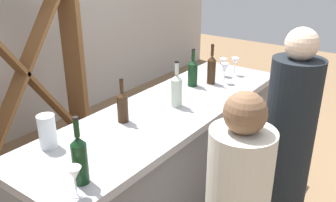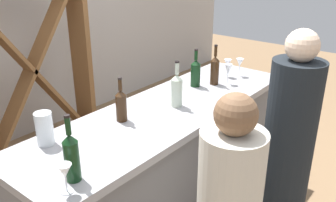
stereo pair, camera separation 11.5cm
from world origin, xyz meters
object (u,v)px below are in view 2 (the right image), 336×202
(wine_glass_near_center, at_px, (228,70))
(water_pitcher, at_px, (44,129))
(wine_bottle_center_clear_pale, at_px, (177,89))
(wine_glass_near_right, at_px, (240,63))
(wine_glass_far_left, at_px, (228,64))
(wine_glass_near_left, at_px, (65,172))
(wine_bottle_second_right_dark_green, at_px, (196,72))
(wine_bottle_leftmost_dark_green, at_px, (71,156))
(wine_bottle_second_left_amber_brown, at_px, (121,105))
(person_left_guest, at_px, (287,154))
(wine_rack, at_px, (31,70))
(wine_bottle_rightmost_amber_brown, at_px, (215,69))

(wine_glass_near_center, height_order, water_pitcher, water_pitcher)
(wine_bottle_center_clear_pale, relative_size, wine_glass_near_right, 2.13)
(wine_glass_near_center, bearing_deg, wine_glass_far_left, 31.97)
(wine_glass_near_center, bearing_deg, wine_glass_near_left, -174.30)
(wine_bottle_second_right_dark_green, bearing_deg, wine_bottle_leftmost_dark_green, -168.50)
(water_pitcher, bearing_deg, wine_glass_near_left, -113.65)
(wine_bottle_center_clear_pale, bearing_deg, wine_glass_far_left, 3.81)
(wine_bottle_second_left_amber_brown, bearing_deg, wine_glass_far_left, -3.84)
(wine_glass_near_center, relative_size, person_left_guest, 0.11)
(water_pitcher, distance_m, person_left_guest, 1.54)
(wine_bottle_leftmost_dark_green, height_order, wine_glass_near_right, wine_bottle_leftmost_dark_green)
(wine_bottle_second_left_amber_brown, distance_m, person_left_guest, 1.14)
(wine_bottle_center_clear_pale, distance_m, person_left_guest, 0.85)
(wine_glass_near_right, bearing_deg, wine_glass_near_center, -174.22)
(wine_glass_near_center, xyz_separation_m, wine_glass_near_right, (0.24, 0.02, -0.00))
(wine_glass_near_left, relative_size, water_pitcher, 0.75)
(wine_glass_near_right, bearing_deg, person_left_guest, -130.57)
(wine_rack, height_order, wine_bottle_center_clear_pale, wine_rack)
(wine_rack, xyz_separation_m, wine_glass_near_right, (0.97, -1.70, 0.16))
(wine_bottle_rightmost_amber_brown, relative_size, person_left_guest, 0.21)
(wine_rack, distance_m, wine_glass_near_left, 2.14)
(person_left_guest, bearing_deg, wine_bottle_second_right_dark_green, 10.00)
(person_left_guest, bearing_deg, wine_bottle_center_clear_pale, 39.71)
(wine_bottle_second_left_amber_brown, bearing_deg, wine_glass_near_right, -6.68)
(wine_glass_far_left, bearing_deg, person_left_guest, -123.78)
(wine_glass_near_center, relative_size, wine_glass_far_left, 1.07)
(wine_bottle_center_clear_pale, bearing_deg, water_pitcher, 164.73)
(wine_bottle_second_right_dark_green, distance_m, wine_glass_near_center, 0.27)
(wine_bottle_second_left_amber_brown, height_order, wine_bottle_rightmost_amber_brown, wine_bottle_rightmost_amber_brown)
(wine_bottle_rightmost_amber_brown, relative_size, wine_glass_near_center, 1.98)
(wine_bottle_center_clear_pale, bearing_deg, wine_bottle_rightmost_amber_brown, 3.83)
(wine_glass_near_center, relative_size, water_pitcher, 0.86)
(wine_bottle_leftmost_dark_green, distance_m, person_left_guest, 1.43)
(wine_glass_far_left, xyz_separation_m, water_pitcher, (-1.67, 0.19, -0.02))
(wine_glass_near_left, bearing_deg, wine_glass_near_center, 5.70)
(water_pitcher, bearing_deg, wine_bottle_leftmost_dark_green, -106.51)
(wine_bottle_second_left_amber_brown, xyz_separation_m, wine_glass_far_left, (1.18, -0.08, 0.00))
(wine_bottle_leftmost_dark_green, height_order, person_left_guest, person_left_guest)
(wine_glass_near_center, distance_m, wine_glass_far_left, 0.18)
(wine_rack, distance_m, wine_glass_near_right, 1.96)
(wine_bottle_leftmost_dark_green, height_order, water_pitcher, wine_bottle_leftmost_dark_green)
(wine_bottle_leftmost_dark_green, height_order, wine_bottle_second_right_dark_green, wine_bottle_leftmost_dark_green)
(wine_rack, xyz_separation_m, wine_bottle_second_right_dark_green, (0.52, -1.55, 0.17))
(wine_rack, bearing_deg, wine_bottle_leftmost_dark_green, -116.20)
(wine_bottle_second_right_dark_green, xyz_separation_m, wine_glass_near_left, (-1.50, -0.34, -0.01))
(wine_bottle_center_clear_pale, bearing_deg, wine_glass_near_right, -1.16)
(wine_bottle_rightmost_amber_brown, distance_m, person_left_guest, 0.89)
(wine_rack, distance_m, water_pitcher, 1.64)
(wine_bottle_second_left_amber_brown, relative_size, water_pitcher, 1.51)
(wine_glass_near_left, bearing_deg, wine_bottle_second_left_amber_brown, 26.70)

